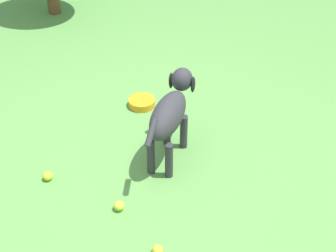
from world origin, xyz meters
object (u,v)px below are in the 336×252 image
tennis_ball_0 (119,206)px  tennis_ball_1 (48,176)px  dog (170,112)px  water_bowl (142,102)px  tennis_ball_2 (158,250)px

tennis_ball_0 → tennis_ball_1: same height
dog → water_bowl: size_ratio=3.78×
dog → tennis_ball_2: dog is taller
dog → tennis_ball_1: 0.94m
dog → tennis_ball_1: dog is taller
tennis_ball_0 → tennis_ball_1: (-0.57, -0.03, 0.00)m
tennis_ball_2 → dog: bearing=116.2°
dog → water_bowl: dog is taller
tennis_ball_1 → tennis_ball_2: 0.98m
tennis_ball_0 → water_bowl: 1.16m
dog → tennis_ball_2: 0.95m
tennis_ball_2 → water_bowl: 1.51m
dog → tennis_ball_1: (-0.58, -0.65, -0.34)m
tennis_ball_1 → water_bowl: bearing=86.9°
tennis_ball_0 → water_bowl: tennis_ball_0 is taller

